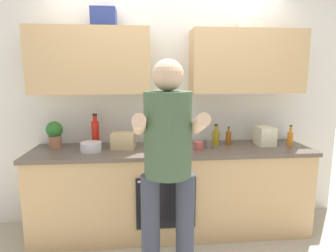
{
  "coord_description": "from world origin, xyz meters",
  "views": [
    {
      "loc": [
        -0.3,
        -2.8,
        1.62
      ],
      "look_at": [
        -0.05,
        -0.1,
        1.15
      ],
      "focal_mm": 30.38,
      "sensor_mm": 36.0,
      "label": 1
    }
  ],
  "objects_px": {
    "bottle_juice": "(290,138)",
    "grocery_bag_bread": "(124,140)",
    "bottle_water": "(162,144)",
    "bottle_oil": "(216,137)",
    "bottle_hotsauce": "(95,132)",
    "cup_ceramic": "(199,146)",
    "mixing_bowl": "(91,147)",
    "potted_herb": "(55,133)",
    "bottle_soy": "(160,136)",
    "person_standing": "(168,160)",
    "grocery_bag_rice": "(265,136)",
    "bottle_syrup": "(228,138)",
    "cup_stoneware": "(208,143)",
    "bottle_soda": "(180,137)"
  },
  "relations": [
    {
      "from": "potted_herb",
      "to": "grocery_bag_bread",
      "type": "distance_m",
      "value": 0.71
    },
    {
      "from": "bottle_water",
      "to": "bottle_soda",
      "type": "distance_m",
      "value": 0.22
    },
    {
      "from": "person_standing",
      "to": "cup_ceramic",
      "type": "xyz_separation_m",
      "value": [
        0.38,
        0.76,
        -0.09
      ]
    },
    {
      "from": "bottle_water",
      "to": "mixing_bowl",
      "type": "height_order",
      "value": "bottle_water"
    },
    {
      "from": "bottle_syrup",
      "to": "grocery_bag_bread",
      "type": "xyz_separation_m",
      "value": [
        -1.11,
        -0.04,
        0.0
      ]
    },
    {
      "from": "bottle_juice",
      "to": "bottle_hotsauce",
      "type": "bearing_deg",
      "value": 174.5
    },
    {
      "from": "bottle_soda",
      "to": "mixing_bowl",
      "type": "relative_size",
      "value": 1.53
    },
    {
      "from": "cup_stoneware",
      "to": "mixing_bowl",
      "type": "relative_size",
      "value": 0.46
    },
    {
      "from": "bottle_soy",
      "to": "mixing_bowl",
      "type": "height_order",
      "value": "bottle_soy"
    },
    {
      "from": "bottle_oil",
      "to": "bottle_hotsauce",
      "type": "relative_size",
      "value": 0.66
    },
    {
      "from": "grocery_bag_bread",
      "to": "grocery_bag_rice",
      "type": "distance_m",
      "value": 1.49
    },
    {
      "from": "bottle_oil",
      "to": "grocery_bag_bread",
      "type": "bearing_deg",
      "value": -176.63
    },
    {
      "from": "bottle_syrup",
      "to": "cup_stoneware",
      "type": "distance_m",
      "value": 0.28
    },
    {
      "from": "bottle_soy",
      "to": "bottle_water",
      "type": "bearing_deg",
      "value": -90.28
    },
    {
      "from": "person_standing",
      "to": "bottle_syrup",
      "type": "distance_m",
      "value": 1.2
    },
    {
      "from": "person_standing",
      "to": "bottle_syrup",
      "type": "height_order",
      "value": "person_standing"
    },
    {
      "from": "bottle_juice",
      "to": "cup_stoneware",
      "type": "xyz_separation_m",
      "value": [
        -0.89,
        -0.01,
        -0.04
      ]
    },
    {
      "from": "bottle_water",
      "to": "bottle_oil",
      "type": "bearing_deg",
      "value": 25.95
    },
    {
      "from": "cup_stoneware",
      "to": "bottle_juice",
      "type": "bearing_deg",
      "value": 0.41
    },
    {
      "from": "mixing_bowl",
      "to": "cup_ceramic",
      "type": "bearing_deg",
      "value": -2.8
    },
    {
      "from": "cup_ceramic",
      "to": "person_standing",
      "type": "bearing_deg",
      "value": -116.59
    },
    {
      "from": "grocery_bag_bread",
      "to": "bottle_water",
      "type": "bearing_deg",
      "value": -32.61
    },
    {
      "from": "cup_ceramic",
      "to": "grocery_bag_bread",
      "type": "height_order",
      "value": "grocery_bag_bread"
    },
    {
      "from": "grocery_bag_rice",
      "to": "bottle_water",
      "type": "bearing_deg",
      "value": -168.16
    },
    {
      "from": "bottle_water",
      "to": "potted_herb",
      "type": "height_order",
      "value": "potted_herb"
    },
    {
      "from": "person_standing",
      "to": "cup_ceramic",
      "type": "bearing_deg",
      "value": 63.41
    },
    {
      "from": "bottle_water",
      "to": "cup_stoneware",
      "type": "xyz_separation_m",
      "value": [
        0.49,
        0.17,
        -0.04
      ]
    },
    {
      "from": "mixing_bowl",
      "to": "grocery_bag_rice",
      "type": "bearing_deg",
      "value": 2.87
    },
    {
      "from": "cup_ceramic",
      "to": "mixing_bowl",
      "type": "bearing_deg",
      "value": 177.2
    },
    {
      "from": "potted_herb",
      "to": "grocery_bag_rice",
      "type": "relative_size",
      "value": 1.29
    },
    {
      "from": "mixing_bowl",
      "to": "potted_herb",
      "type": "bearing_deg",
      "value": 156.82
    },
    {
      "from": "bottle_syrup",
      "to": "cup_stoneware",
      "type": "height_order",
      "value": "bottle_syrup"
    },
    {
      "from": "bottle_water",
      "to": "grocery_bag_bread",
      "type": "relative_size",
      "value": 0.97
    },
    {
      "from": "person_standing",
      "to": "bottle_soy",
      "type": "distance_m",
      "value": 0.84
    },
    {
      "from": "bottle_juice",
      "to": "person_standing",
      "type": "bearing_deg",
      "value": -148.53
    },
    {
      "from": "bottle_oil",
      "to": "bottle_hotsauce",
      "type": "height_order",
      "value": "bottle_hotsauce"
    },
    {
      "from": "bottle_juice",
      "to": "grocery_bag_bread",
      "type": "xyz_separation_m",
      "value": [
        -1.74,
        0.06,
        -0.0
      ]
    },
    {
      "from": "cup_ceramic",
      "to": "grocery_bag_bread",
      "type": "relative_size",
      "value": 0.38
    },
    {
      "from": "bottle_water",
      "to": "potted_herb",
      "type": "xyz_separation_m",
      "value": [
        -1.07,
        0.31,
        0.06
      ]
    },
    {
      "from": "bottle_syrup",
      "to": "cup_ceramic",
      "type": "height_order",
      "value": "bottle_syrup"
    },
    {
      "from": "person_standing",
      "to": "grocery_bag_rice",
      "type": "height_order",
      "value": "person_standing"
    },
    {
      "from": "bottle_water",
      "to": "bottle_juice",
      "type": "xyz_separation_m",
      "value": [
        1.37,
        0.18,
        -0.01
      ]
    },
    {
      "from": "bottle_syrup",
      "to": "bottle_oil",
      "type": "xyz_separation_m",
      "value": [
        -0.13,
        0.02,
        0.01
      ]
    },
    {
      "from": "bottle_soda",
      "to": "bottle_juice",
      "type": "xyz_separation_m",
      "value": [
        1.18,
        0.07,
        -0.05
      ]
    },
    {
      "from": "bottle_soy",
      "to": "mixing_bowl",
      "type": "relative_size",
      "value": 1.62
    },
    {
      "from": "bottle_oil",
      "to": "mixing_bowl",
      "type": "relative_size",
      "value": 1.09
    },
    {
      "from": "bottle_hotsauce",
      "to": "bottle_soy",
      "type": "bearing_deg",
      "value": -16.44
    },
    {
      "from": "potted_herb",
      "to": "bottle_water",
      "type": "bearing_deg",
      "value": -16.16
    },
    {
      "from": "cup_ceramic",
      "to": "grocery_bag_bread",
      "type": "xyz_separation_m",
      "value": [
        -0.75,
        0.14,
        0.04
      ]
    },
    {
      "from": "bottle_oil",
      "to": "grocery_bag_bread",
      "type": "xyz_separation_m",
      "value": [
        -0.97,
        -0.06,
        -0.0
      ]
    }
  ]
}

